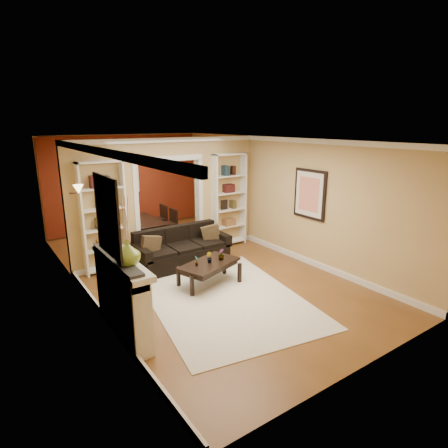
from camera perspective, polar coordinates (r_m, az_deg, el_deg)
floor at (r=7.98m, az=-4.20°, el=-7.04°), size 8.00×8.00×0.00m
ceiling at (r=7.39m, az=-4.61°, el=12.72°), size 8.00×8.00×0.00m
wall_back at (r=11.16m, az=-14.86°, el=6.13°), size 8.00×0.00×8.00m
wall_front at (r=4.70m, az=21.14°, el=-6.62°), size 8.00×0.00×8.00m
wall_left at (r=6.76m, az=-21.09°, el=-0.09°), size 0.00×8.00×8.00m
wall_right at (r=8.89m, az=8.28°, el=4.26°), size 0.00×8.00×8.00m
partition_wall at (r=8.61m, az=-8.43°, el=3.90°), size 4.50×0.15×2.70m
red_back_panel at (r=11.13m, az=-14.79°, el=5.96°), size 4.44×0.04×2.64m
dining_window at (r=11.06m, az=-14.80°, el=7.11°), size 0.78×0.03×0.98m
area_rug at (r=6.77m, az=0.09°, el=-11.20°), size 3.05×3.87×0.01m
sofa at (r=8.17m, az=-6.38°, el=-3.54°), size 2.06×0.89×0.81m
pillow_left at (r=7.79m, az=-11.10°, el=-3.16°), size 0.42×0.15×0.41m
pillow_right at (r=8.44m, az=-1.97°, el=-1.47°), size 0.41×0.28×0.40m
coffee_table at (r=7.22m, az=-2.25°, el=-7.55°), size 1.32×0.99×0.45m
plant_left at (r=6.97m, az=-4.19°, el=-5.62°), size 0.12×0.12×0.19m
plant_center at (r=7.10m, az=-2.27°, el=-5.13°), size 0.11×0.12×0.20m
plant_right at (r=7.24m, az=-0.43°, el=-4.67°), size 0.13×0.13×0.21m
bookshelf_left at (r=7.95m, az=-17.88°, el=0.90°), size 0.90×0.30×2.30m
bookshelf_right at (r=9.28m, az=0.71°, el=3.62°), size 0.90×0.30×2.30m
fireplace at (r=5.70m, az=-15.04°, el=-10.66°), size 0.32×1.70×1.16m
vase at (r=5.15m, az=-14.47°, el=-4.33°), size 0.36×0.36×0.36m
mirror at (r=5.25m, az=-17.38°, el=1.11°), size 0.03×0.95×1.10m
wall_sconce at (r=7.21m, az=-21.75°, el=4.67°), size 0.18×0.18×0.22m
framed_art at (r=8.13m, az=12.90°, el=4.45°), size 0.04×0.85×1.05m
dining_table at (r=10.05m, az=-12.35°, el=-0.93°), size 1.60×0.89×0.56m
dining_chair_nw at (r=9.55m, az=-14.75°, el=-0.99°), size 0.50×0.50×0.86m
dining_chair_ne at (r=9.96m, az=-8.81°, el=-0.08°), size 0.45×0.45×0.84m
dining_chair_sw at (r=10.11m, az=-15.91°, el=-0.32°), size 0.43×0.43×0.82m
dining_chair_se at (r=10.49m, az=-10.24°, el=0.64°), size 0.48×0.48×0.84m
chandelier at (r=9.87m, az=-12.50°, el=9.08°), size 0.50×0.50×0.30m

